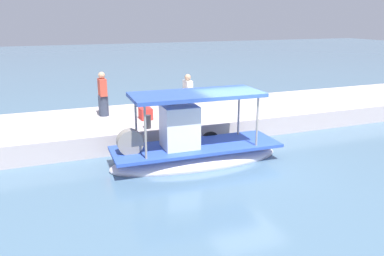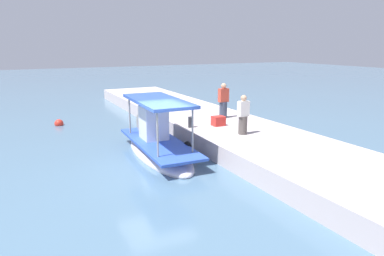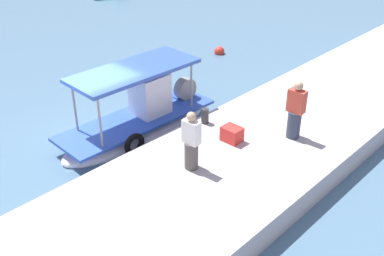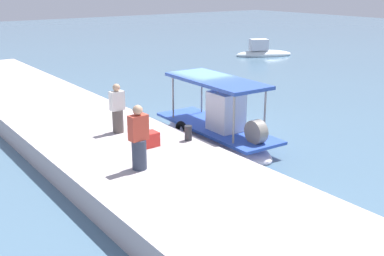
% 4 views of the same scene
% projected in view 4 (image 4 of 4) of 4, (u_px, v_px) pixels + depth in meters
% --- Properties ---
extents(ground_plane, '(120.00, 120.00, 0.00)m').
position_uv_depth(ground_plane, '(207.00, 129.00, 18.74)').
color(ground_plane, slate).
extents(dock_quay, '(36.00, 4.65, 0.74)m').
position_uv_depth(dock_quay, '(101.00, 142.00, 16.01)').
color(dock_quay, '#C1B3B4').
rests_on(dock_quay, ground_plane).
extents(main_fishing_boat, '(5.81, 1.98, 2.69)m').
position_uv_depth(main_fishing_boat, '(217.00, 131.00, 17.05)').
color(main_fishing_boat, silver).
rests_on(main_fishing_boat, ground_plane).
extents(fisherman_near_bollard, '(0.42, 0.52, 1.80)m').
position_uv_depth(fisherman_near_bollard, '(139.00, 141.00, 12.53)').
color(fisherman_near_bollard, '#333C4F').
rests_on(fisherman_near_bollard, dock_quay).
extents(fisherman_by_crate, '(0.39, 0.49, 1.67)m').
position_uv_depth(fisherman_by_crate, '(117.00, 111.00, 15.67)').
color(fisherman_by_crate, '#534B47').
rests_on(fisherman_by_crate, dock_quay).
extents(mooring_bollard, '(0.24, 0.24, 0.49)m').
position_uv_depth(mooring_bollard, '(188.00, 133.00, 15.00)').
color(mooring_bollard, '#2D2D33').
rests_on(mooring_bollard, dock_quay).
extents(cargo_crate, '(0.46, 0.57, 0.45)m').
position_uv_depth(cargo_crate, '(149.00, 139.00, 14.48)').
color(cargo_crate, red).
rests_on(cargo_crate, dock_quay).
extents(moored_boat_near, '(3.29, 4.75, 1.59)m').
position_uv_depth(moored_boat_near, '(263.00, 53.00, 37.12)').
color(moored_boat_near, silver).
rests_on(moored_boat_near, ground_plane).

